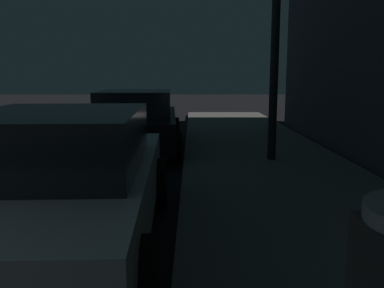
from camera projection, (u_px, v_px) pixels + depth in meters
name	position (u px, v px, depth m)	size (l,w,h in m)	color
car_white	(60.00, 182.00, 4.03)	(2.18, 4.41, 1.43)	silver
car_black	(136.00, 121.00, 9.51)	(2.23, 4.57, 1.43)	black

